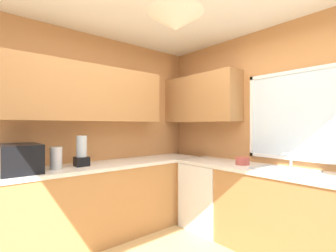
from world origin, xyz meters
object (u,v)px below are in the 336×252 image
microwave (19,159)px  sink_assembly (284,169)px  blender_appliance (82,152)px  dishwasher (209,195)px  bowl (243,161)px  kettle (56,158)px

microwave → sink_assembly: 2.74m
blender_appliance → dishwasher: bearing=66.4°
microwave → bowl: bearing=61.8°
sink_assembly → bowl: size_ratio=3.66×
microwave → bowl: 2.46m
kettle → blender_appliance: 0.29m
sink_assembly → bowl: (-0.50, -0.01, 0.03)m
microwave → kettle: (0.02, 0.34, -0.02)m
microwave → blender_appliance: 0.63m
dishwasher → blender_appliance: (-0.66, -1.51, 0.64)m
sink_assembly → blender_appliance: (-1.66, -1.55, 0.15)m
dishwasher → bowl: bearing=3.4°
dishwasher → blender_appliance: bearing=-113.6°
dishwasher → sink_assembly: sink_assembly is taller
microwave → blender_appliance: size_ratio=1.33×
dishwasher → microwave: 2.33m
kettle → blender_appliance: bearing=94.0°
dishwasher → blender_appliance: blender_appliance is taller
dishwasher → blender_appliance: size_ratio=2.42×
blender_appliance → sink_assembly: bearing=42.9°
sink_assembly → bowl: sink_assembly is taller
kettle → bowl: bearing=58.0°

